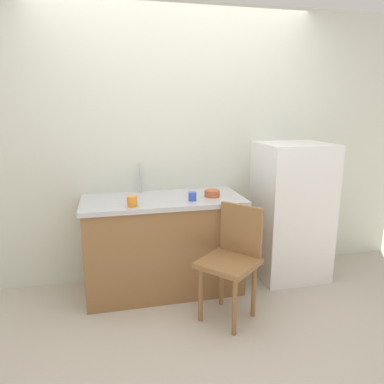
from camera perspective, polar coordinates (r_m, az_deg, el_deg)
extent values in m
plane|color=#BCB2A3|center=(2.95, 1.69, -20.28)|extent=(8.00, 8.00, 0.00)
cube|color=silver|center=(3.45, -2.47, 7.18)|extent=(4.80, 0.10, 2.53)
cube|color=olive|center=(3.29, -4.49, -8.53)|extent=(1.35, 0.60, 0.82)
cube|color=#B7B7BC|center=(3.16, -4.63, -1.27)|extent=(1.39, 0.64, 0.04)
cylinder|color=#B7B7BC|center=(3.35, -8.12, 2.17)|extent=(0.02, 0.02, 0.27)
cube|color=white|center=(3.61, 15.34, -2.91)|extent=(0.64, 0.58, 1.30)
cylinder|color=olive|center=(2.89, 1.37, -15.82)|extent=(0.04, 0.04, 0.45)
cylinder|color=olive|center=(2.75, 6.73, -17.54)|extent=(0.04, 0.04, 0.45)
cylinder|color=olive|center=(3.11, 4.65, -13.61)|extent=(0.04, 0.04, 0.45)
cylinder|color=olive|center=(2.98, 9.71, -15.03)|extent=(0.04, 0.04, 0.45)
cube|color=olive|center=(2.82, 5.73, -11.09)|extent=(0.56, 0.56, 0.04)
cube|color=olive|center=(2.89, 7.73, -5.85)|extent=(0.26, 0.29, 0.40)
cylinder|color=#B25B33|center=(3.18, 3.19, -0.22)|extent=(0.14, 0.14, 0.06)
cylinder|color=blue|center=(3.04, 0.06, -0.69)|extent=(0.07, 0.07, 0.07)
cylinder|color=orange|center=(2.90, -9.40, -1.46)|extent=(0.08, 0.08, 0.08)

